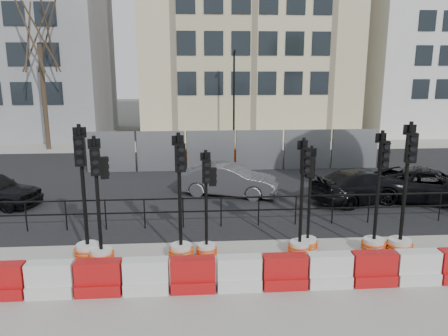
{
  "coord_description": "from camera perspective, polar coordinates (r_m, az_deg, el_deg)",
  "views": [
    {
      "loc": [
        -2.05,
        -11.9,
        4.97
      ],
      "look_at": [
        -0.98,
        3.0,
        1.52
      ],
      "focal_mm": 35.0,
      "sensor_mm": 36.0,
      "label": 1
    }
  ],
  "objects": [
    {
      "name": "building_cream",
      "position": [
        34.37,
        2.84,
        19.72
      ],
      "size": [
        15.0,
        10.06,
        18.0
      ],
      "color": "beige",
      "rests_on": "ground"
    },
    {
      "name": "sidewalk_far",
      "position": [
        28.41,
        0.08,
        2.95
      ],
      "size": [
        40.0,
        4.0,
        0.02
      ],
      "primitive_type": "cube",
      "color": "gray",
      "rests_on": "ground"
    },
    {
      "name": "kerb_railing",
      "position": [
        13.94,
        4.56,
        -4.94
      ],
      "size": [
        18.0,
        0.04,
        1.0
      ],
      "color": "black",
      "rests_on": "ground"
    },
    {
      "name": "traffic_signal_a",
      "position": [
        12.08,
        -17.5,
        -8.11
      ],
      "size": [
        0.71,
        0.71,
        3.61
      ],
      "rotation": [
        0.0,
        0.0,
        0.11
      ],
      "color": "silver",
      "rests_on": "ground"
    },
    {
      "name": "car_b",
      "position": [
        17.24,
        0.66,
        -1.58
      ],
      "size": [
        3.61,
        4.62,
        1.26
      ],
      "primitive_type": "imported",
      "rotation": [
        0.0,
        0.0,
        1.25
      ],
      "color": "#434347",
      "rests_on": "ground"
    },
    {
      "name": "car_c",
      "position": [
        17.3,
        17.71,
        -2.22
      ],
      "size": [
        4.35,
        5.29,
        1.22
      ],
      "primitive_type": "imported",
      "rotation": [
        0.0,
        0.0,
        1.91
      ],
      "color": "black",
      "rests_on": "ground"
    },
    {
      "name": "traffic_signal_h",
      "position": [
        12.75,
        22.17,
        -7.34
      ],
      "size": [
        0.72,
        0.72,
        3.63
      ],
      "rotation": [
        0.0,
        0.0,
        -0.06
      ],
      "color": "silver",
      "rests_on": "ground"
    },
    {
      "name": "traffic_signal_b",
      "position": [
        11.72,
        -15.81,
        -8.37
      ],
      "size": [
        0.66,
        0.66,
        3.35
      ],
      "rotation": [
        0.0,
        0.0,
        0.23
      ],
      "color": "silver",
      "rests_on": "ground"
    },
    {
      "name": "building_white",
      "position": [
        38.99,
        26.25,
        16.18
      ],
      "size": [
        12.0,
        9.06,
        16.0
      ],
      "color": "silver",
      "rests_on": "ground"
    },
    {
      "name": "traffic_signal_c",
      "position": [
        11.62,
        -5.66,
        -8.62
      ],
      "size": [
        0.67,
        0.67,
        3.39
      ],
      "rotation": [
        0.0,
        0.0,
        0.32
      ],
      "color": "silver",
      "rests_on": "ground"
    },
    {
      "name": "traffic_signal_e",
      "position": [
        12.37,
        10.92,
        -7.9
      ],
      "size": [
        0.58,
        0.58,
        2.95
      ],
      "rotation": [
        0.0,
        0.0,
        -0.26
      ],
      "color": "silver",
      "rests_on": "ground"
    },
    {
      "name": "sidewalk_near",
      "position": [
        10.4,
        8.08,
        -15.64
      ],
      "size": [
        40.0,
        6.0,
        0.02
      ],
      "primitive_type": "cube",
      "color": "gray",
      "rests_on": "ground"
    },
    {
      "name": "lamp_post_far",
      "position": [
        27.06,
        1.31,
        9.3
      ],
      "size": [
        0.12,
        0.56,
        6.0
      ],
      "color": "black",
      "rests_on": "ground"
    },
    {
      "name": "ground",
      "position": [
        13.06,
        5.3,
        -9.43
      ],
      "size": [
        120.0,
        120.0,
        0.0
      ],
      "primitive_type": "plane",
      "color": "#51514C",
      "rests_on": "ground"
    },
    {
      "name": "tree_bare_far",
      "position": [
        28.87,
        -23.04,
        15.35
      ],
      "size": [
        2.0,
        2.0,
        9.0
      ],
      "color": "#473828",
      "rests_on": "ground"
    },
    {
      "name": "traffic_signal_g",
      "position": [
        12.63,
        19.13,
        -7.52
      ],
      "size": [
        0.67,
        0.67,
        3.39
      ],
      "rotation": [
        0.0,
        0.0,
        0.19
      ],
      "color": "silver",
      "rests_on": "ground"
    },
    {
      "name": "traffic_signal_f",
      "position": [
        11.96,
        10.01,
        -7.77
      ],
      "size": [
        0.63,
        0.63,
        3.22
      ],
      "rotation": [
        0.0,
        0.0,
        0.3
      ],
      "color": "silver",
      "rests_on": "ground"
    },
    {
      "name": "traffic_signal_d",
      "position": [
        11.72,
        -2.25,
        -8.39
      ],
      "size": [
        0.58,
        0.58,
        2.92
      ],
      "rotation": [
        0.0,
        0.0,
        0.13
      ],
      "color": "silver",
      "rests_on": "ground"
    },
    {
      "name": "heras_fencing",
      "position": [
        22.21,
        1.22,
        1.87
      ],
      "size": [
        14.33,
        1.72,
        2.0
      ],
      "color": "gray",
      "rests_on": "ground"
    },
    {
      "name": "barrier_row",
      "position": [
        10.41,
        7.91,
        -13.4
      ],
      "size": [
        13.6,
        0.5,
        0.8
      ],
      "color": "#B40E18",
      "rests_on": "ground"
    },
    {
      "name": "car_d",
      "position": [
        18.2,
        25.3,
        -2.02
      ],
      "size": [
        4.75,
        5.84,
        1.29
      ],
      "primitive_type": "imported",
      "rotation": [
        0.0,
        0.0,
        1.27
      ],
      "color": "black",
      "rests_on": "ground"
    },
    {
      "name": "road",
      "position": [
        19.65,
        2.0,
        -1.61
      ],
      "size": [
        40.0,
        14.0,
        0.03
      ],
      "primitive_type": "cube",
      "color": "black",
      "rests_on": "ground"
    },
    {
      "name": "building_grey",
      "position": [
        35.99,
        -24.41,
        15.12
      ],
      "size": [
        11.0,
        9.06,
        14.0
      ],
      "color": "gray",
      "rests_on": "ground"
    }
  ]
}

